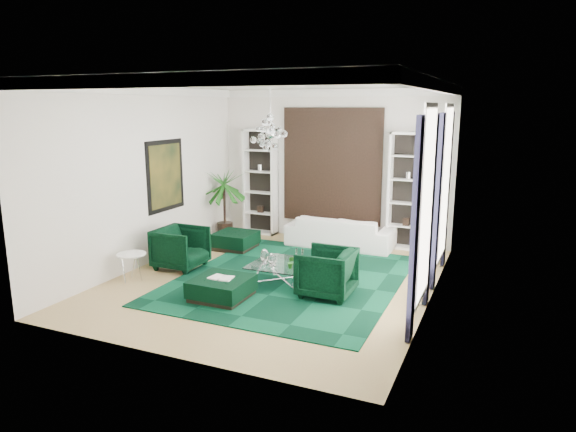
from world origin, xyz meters
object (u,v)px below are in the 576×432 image
at_px(ottoman_side, 236,241).
at_px(armchair_left, 181,248).
at_px(armchair_right, 327,272).
at_px(palm, 224,194).
at_px(side_table, 132,268).
at_px(ottoman_front, 222,288).
at_px(sofa, 340,232).
at_px(coffee_table, 282,273).

bearing_deg(ottoman_side, armchair_left, -100.58).
bearing_deg(armchair_right, palm, -127.98).
height_order(side_table, palm, palm).
bearing_deg(armchair_left, ottoman_front, -125.40).
bearing_deg(sofa, coffee_table, 85.22).
distance_m(armchair_left, coffee_table, 2.36).
xyz_separation_m(armchair_right, ottoman_front, (-1.67, -0.90, -0.25)).
height_order(armchair_left, palm, palm).
bearing_deg(armchair_right, side_table, -78.65).
relative_size(coffee_table, ottoman_side, 1.26).
xyz_separation_m(sofa, coffee_table, (-0.25, -2.94, -0.18)).
xyz_separation_m(coffee_table, palm, (-2.86, 2.71, 0.94)).
height_order(armchair_left, ottoman_front, armchair_left).
xyz_separation_m(ottoman_side, ottoman_front, (1.38, -2.99, -0.01)).
relative_size(armchair_left, armchair_right, 1.01).
relative_size(armchair_right, ottoman_side, 1.06).
bearing_deg(coffee_table, ottoman_side, 138.76).
bearing_deg(sofa, armchair_right, 103.39).
height_order(coffee_table, side_table, side_table).
distance_m(ottoman_side, ottoman_front, 3.29).
bearing_deg(side_table, sofa, 53.25).
relative_size(armchair_left, side_table, 1.71).
xyz_separation_m(armchair_left, ottoman_side, (0.33, 1.78, -0.24)).
distance_m(armchair_left, armchair_right, 3.39).
bearing_deg(armchair_left, side_table, 159.30).
xyz_separation_m(side_table, palm, (-0.10, 3.79, 0.86)).
bearing_deg(side_table, armchair_left, 69.30).
bearing_deg(side_table, coffee_table, 21.37).
distance_m(coffee_table, ottoman_side, 2.69).
height_order(armchair_right, ottoman_side, armchair_right).
xyz_separation_m(coffee_table, side_table, (-2.76, -1.08, 0.08)).
relative_size(armchair_left, palm, 0.43).
distance_m(coffee_table, ottoman_front, 1.38).
height_order(ottoman_side, palm, palm).
relative_size(sofa, side_table, 4.55).
xyz_separation_m(armchair_right, palm, (-3.88, 3.03, 0.69)).
bearing_deg(side_table, ottoman_side, 75.49).
bearing_deg(side_table, palm, 91.51).
relative_size(sofa, palm, 1.14).
height_order(sofa, ottoman_front, sofa).
height_order(sofa, coffee_table, sofa).
bearing_deg(ottoman_front, ottoman_side, 114.74).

